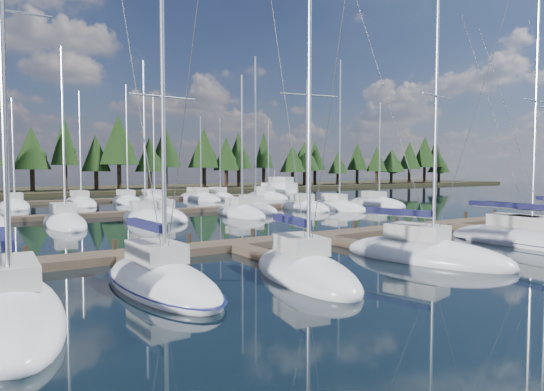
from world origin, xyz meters
TOP-DOWN VIEW (x-y plane):
  - ground at (0.00, 30.00)m, footprint 260.00×260.00m
  - far_shore at (0.00, 90.00)m, footprint 220.00×30.00m
  - main_dock at (0.00, 17.36)m, footprint 44.00×6.13m
  - back_docks at (0.00, 49.58)m, footprint 50.00×21.80m
  - front_sailboat_0 at (-17.26, 10.42)m, footprint 3.18×9.33m
  - front_sailboat_1 at (-12.28, 11.59)m, footprint 3.32×8.45m
  - front_sailboat_2 at (-6.84, 10.09)m, footprint 4.06×8.00m
  - front_sailboat_3 at (0.38, 10.12)m, footprint 4.94×9.04m
  - front_sailboat_4 at (8.87, 9.18)m, footprint 3.04×9.46m
  - front_sailboat_5 at (9.20, 10.29)m, footprint 3.70×9.20m
  - back_sailboat_rows at (0.53, 45.39)m, footprint 47.89×33.06m
  - motor_yacht_right at (22.97, 56.92)m, footprint 5.01×10.49m
  - tree_line at (-4.78, 80.24)m, footprint 182.30×11.98m

SIDE VIEW (x-z plane):
  - ground at x=0.00m, z-range 0.00..0.00m
  - back_docks at x=0.00m, z-range 0.00..0.40m
  - main_dock at x=0.00m, z-range -0.25..0.65m
  - back_sailboat_rows at x=0.53m, z-range -7.96..8.49m
  - front_sailboat_1 at x=-12.28m, z-range -6.05..6.61m
  - front_sailboat_3 at x=0.38m, z-range -6.83..7.40m
  - front_sailboat_5 at x=9.20m, z-range -7.21..7.79m
  - front_sailboat_4 at x=8.87m, z-range -6.70..7.29m
  - front_sailboat_2 at x=-6.84m, z-range -6.31..6.89m
  - front_sailboat_0 at x=-17.26m, z-range -7.67..8.26m
  - far_shore at x=0.00m, z-range 0.00..0.60m
  - motor_yacht_right at x=22.97m, z-range -1.98..3.07m
  - tree_line at x=-4.78m, z-range 0.87..14.08m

